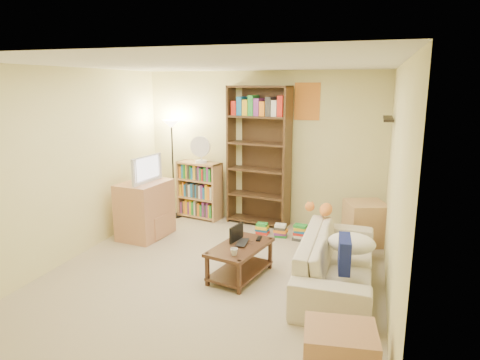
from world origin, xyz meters
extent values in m
plane|color=tan|center=(0.00, 0.00, 0.00)|extent=(4.50, 4.50, 0.00)
cube|color=beige|center=(0.00, 2.25, 1.25)|extent=(4.00, 0.04, 2.50)
cube|color=beige|center=(0.00, -2.25, 1.25)|extent=(4.00, 0.04, 2.50)
cube|color=beige|center=(-2.00, 0.00, 1.25)|extent=(0.04, 4.50, 2.50)
cube|color=beige|center=(2.00, 0.00, 1.25)|extent=(0.04, 4.50, 2.50)
cube|color=silver|center=(0.00, 0.00, 2.50)|extent=(4.00, 4.50, 0.04)
cube|color=red|center=(0.72, 2.24, 2.02)|extent=(0.40, 0.02, 0.58)
cube|color=black|center=(1.92, 1.30, 1.85)|extent=(0.12, 0.80, 0.03)
imported|color=beige|center=(1.45, 0.14, 0.30)|extent=(2.04, 0.82, 0.59)
cube|color=navy|center=(1.55, -0.30, 0.57)|extent=(0.16, 0.40, 0.35)
ellipsoid|color=white|center=(1.59, 0.19, 0.51)|extent=(0.55, 0.39, 0.23)
ellipsoid|color=orange|center=(1.22, 0.92, 0.67)|extent=(0.37, 0.17, 0.15)
sphere|color=orange|center=(1.00, 0.92, 0.69)|extent=(0.13, 0.13, 0.13)
cube|color=#412719|center=(0.32, 0.01, 0.38)|extent=(0.68, 0.98, 0.04)
cube|color=#412719|center=(0.32, 0.01, 0.08)|extent=(0.64, 0.93, 0.03)
cube|color=#412719|center=(0.03, -0.33, 0.20)|extent=(0.04, 0.04, 0.40)
cube|color=#412719|center=(0.44, -0.42, 0.20)|extent=(0.04, 0.04, 0.40)
cube|color=#412719|center=(0.19, 0.44, 0.20)|extent=(0.04, 0.04, 0.40)
cube|color=#412719|center=(0.61, 0.35, 0.20)|extent=(0.04, 0.04, 0.40)
imported|color=black|center=(0.36, 0.08, 0.41)|extent=(0.33, 0.24, 0.02)
cube|color=white|center=(0.24, 0.11, 0.52)|extent=(0.08, 0.29, 0.20)
imported|color=silver|center=(0.34, -0.30, 0.44)|extent=(0.17, 0.17, 0.08)
cube|color=black|center=(0.48, 0.28, 0.41)|extent=(0.06, 0.16, 0.02)
cube|color=tan|center=(-1.49, 0.93, 0.43)|extent=(0.66, 0.86, 0.85)
imported|color=black|center=(-1.49, 0.93, 1.05)|extent=(0.72, 0.25, 0.40)
cube|color=#422D19|center=(-0.01, 2.05, 1.13)|extent=(1.06, 0.49, 2.27)
cube|color=tan|center=(-1.06, 2.05, 0.49)|extent=(0.81, 0.46, 0.98)
cylinder|color=white|center=(-1.01, 2.03, 1.00)|extent=(0.20, 0.20, 0.04)
cylinder|color=white|center=(-1.01, 2.03, 1.10)|extent=(0.02, 0.02, 0.20)
cylinder|color=white|center=(-1.01, 2.00, 1.26)|extent=(0.35, 0.06, 0.35)
cylinder|color=black|center=(-1.52, 1.96, 0.01)|extent=(0.25, 0.25, 0.03)
cylinder|color=black|center=(-1.52, 1.96, 0.80)|extent=(0.03, 0.03, 1.60)
cone|color=beige|center=(-1.52, 1.96, 1.63)|extent=(0.29, 0.29, 0.13)
cube|color=tan|center=(1.72, 1.63, 0.31)|extent=(0.70, 0.70, 0.62)
cube|color=tan|center=(1.62, -1.56, 0.23)|extent=(0.61, 0.53, 0.46)
cube|color=red|center=(0.19, 1.56, 0.09)|extent=(0.20, 0.15, 0.17)
cube|color=#1966B2|center=(0.49, 1.51, 0.10)|extent=(0.20, 0.15, 0.21)
cube|color=gold|center=(0.80, 1.45, 0.12)|extent=(0.20, 0.15, 0.24)
camera|label=1|loc=(1.76, -4.59, 2.29)|focal=32.00mm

